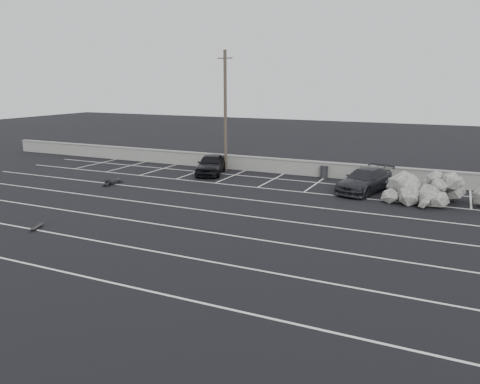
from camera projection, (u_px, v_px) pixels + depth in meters
The scene contains 10 objects.
ground at pixel (161, 225), 21.54m from camera, with size 120.00×120.00×0.00m, color black.
seawall at pixel (272, 165), 33.75m from camera, with size 50.00×0.45×1.06m.
stall_lines at pixel (206, 203), 25.46m from camera, with size 36.00×20.05×0.01m.
car_left at pixel (211, 164), 33.10m from camera, with size 1.70×4.24×1.44m, color black.
car_right at pixel (365, 180), 27.82m from camera, with size 1.95×4.80×1.39m, color black.
utility_pole at pixel (225, 111), 33.53m from camera, with size 1.14×0.23×8.58m.
trash_bin at pixel (324, 172), 31.79m from camera, with size 0.65×0.65×0.84m.
riprap_pile at pixel (423, 192), 25.51m from camera, with size 5.78×3.86×1.39m.
person at pixel (114, 180), 30.17m from camera, with size 1.12×2.26×0.43m, color black, non-canonical shape.
skateboard at pixel (37, 227), 20.95m from camera, with size 0.47×0.83×0.10m.
Camera 1 is at (12.03, -17.12, 6.47)m, focal length 35.00 mm.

